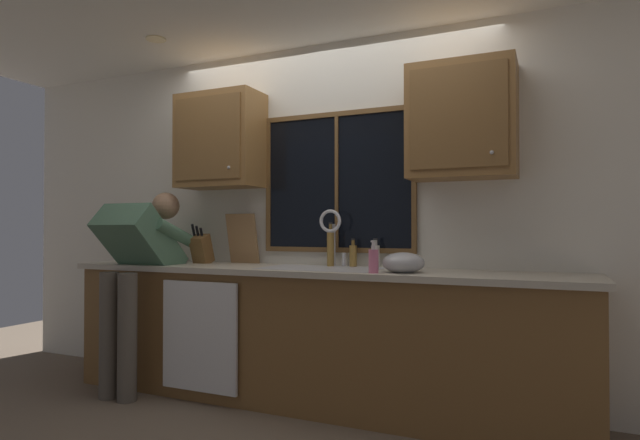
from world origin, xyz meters
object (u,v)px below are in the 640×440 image
soap_dispenser (374,260)px  bottle_amber_small (353,255)px  bottle_green_glass (331,248)px  cutting_board (243,239)px  knife_block (202,249)px  bottle_tall_clear (375,256)px  person_standing (138,264)px  mixing_bowl (403,263)px

soap_dispenser → bottle_amber_small: (-0.29, 0.43, 0.01)m
bottle_green_glass → bottle_amber_small: 0.17m
bottle_green_glass → cutting_board: bearing=177.7°
bottle_green_glass → knife_block: bearing=-174.5°
knife_block → bottle_green_glass: bottle_green_glass is taller
cutting_board → bottle_tall_clear: 1.07m
person_standing → bottle_amber_small: bearing=18.4°
bottle_amber_small → knife_block: bearing=-173.2°
bottle_green_glass → bottle_tall_clear: (0.32, 0.03, -0.05)m
person_standing → soap_dispenser: person_standing is taller
mixing_bowl → bottle_tall_clear: (-0.28, 0.30, 0.02)m
knife_block → cutting_board: bearing=24.4°
bottle_tall_clear → bottle_amber_small: bearing=175.3°
bottle_tall_clear → bottle_amber_small: size_ratio=1.01×
cutting_board → bottle_amber_small: (0.90, 0.01, -0.11)m
bottle_green_glass → bottle_amber_small: size_ratio=1.57×
cutting_board → soap_dispenser: cutting_board is taller
person_standing → cutting_board: size_ratio=3.79×
bottle_green_glass → bottle_amber_small: bearing=15.3°
person_standing → soap_dispenser: (1.78, 0.06, 0.07)m
bottle_tall_clear → person_standing: bearing=-163.8°
person_standing → soap_dispenser: size_ratio=7.43×
person_standing → bottle_tall_clear: bearing=16.2°
mixing_bowl → bottle_green_glass: bottle_green_glass is taller
bottle_amber_small → soap_dispenser: bearing=-56.0°
cutting_board → soap_dispenser: size_ratio=1.96×
bottle_tall_clear → mixing_bowl: bearing=-47.4°
person_standing → knife_block: 0.48m
cutting_board → mixing_bowl: cutting_board is taller
knife_block → person_standing: bearing=-130.4°
knife_block → bottle_amber_small: bearing=6.8°
soap_dispenser → bottle_tall_clear: 0.44m
mixing_bowl → bottle_amber_small: 0.54m
cutting_board → bottle_green_glass: size_ratio=1.24×
bottle_tall_clear → bottle_amber_small: bottle_tall_clear is taller
soap_dispenser → bottle_green_glass: size_ratio=0.64×
person_standing → bottle_tall_clear: 1.73m
knife_block → bottle_green_glass: (1.03, 0.10, 0.02)m
bottle_green_glass → bottle_tall_clear: bottle_green_glass is taller
person_standing → bottle_green_glass: size_ratio=4.72×
soap_dispenser → bottle_amber_small: bearing=124.0°
knife_block → soap_dispenser: (1.48, -0.29, -0.03)m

